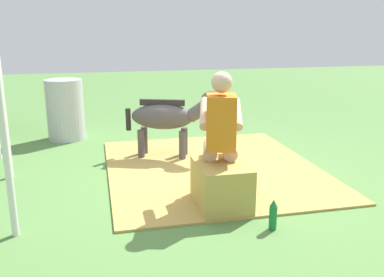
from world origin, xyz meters
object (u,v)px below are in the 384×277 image
hay_bale (221,186)px  tent_pole_left (0,104)px  pony_standing (169,117)px  soda_bottle (273,215)px  person_seated (221,132)px  water_barrel (65,110)px  tent_pole_mid (0,81)px

hay_bale → tent_pole_left: 2.11m
pony_standing → hay_bale: bearing=-172.8°
pony_standing → soda_bottle: size_ratio=4.56×
person_seated → pony_standing: bearing=9.0°
person_seated → tent_pole_left: size_ratio=0.58×
soda_bottle → tent_pole_left: bearing=79.9°
pony_standing → water_barrel: size_ratio=1.37×
person_seated → tent_pole_mid: (1.21, 2.21, 0.41)m
water_barrel → tent_pole_left: 3.29m
hay_bale → soda_bottle: hay_bale is taller
water_barrel → tent_pole_left: size_ratio=0.41×
pony_standing → tent_pole_mid: (-0.35, 1.97, 0.58)m
hay_bale → person_seated: person_seated is taller
pony_standing → tent_pole_left: 2.58m
soda_bottle → tent_pole_mid: size_ratio=0.12×
soda_bottle → pony_standing: bearing=13.0°
water_barrel → tent_pole_mid: 1.89m
tent_pole_left → tent_pole_mid: 1.56m
tent_pole_left → tent_pole_mid: same height
pony_standing → person_seated: bearing=-171.0°
water_barrel → tent_pole_left: tent_pole_left is taller
soda_bottle → tent_pole_mid: 3.31m
water_barrel → hay_bale: bearing=-151.9°
hay_bale → person_seated: size_ratio=0.47×
pony_standing → tent_pole_left: bearing=138.2°
person_seated → tent_pole_mid: tent_pole_mid is taller
person_seated → pony_standing: size_ratio=1.03×
pony_standing → tent_pole_mid: size_ratio=0.56×
soda_bottle → tent_pole_left: (0.39, 2.20, 1.01)m
pony_standing → water_barrel: 1.95m
hay_bale → pony_standing: 1.76m
soda_bottle → water_barrel: bearing=28.3°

